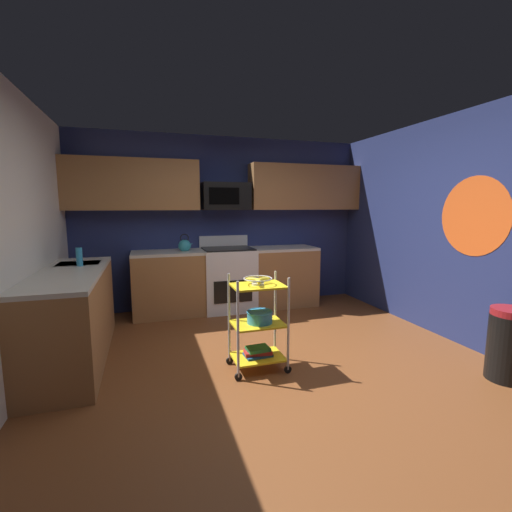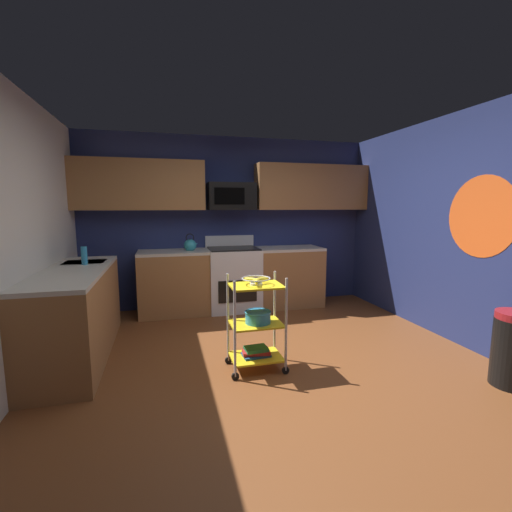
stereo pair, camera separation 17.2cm
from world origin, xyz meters
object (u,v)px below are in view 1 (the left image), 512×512
at_px(microwave, 226,196).
at_px(rolling_cart, 258,324).
at_px(oven_range, 228,278).
at_px(fruit_bowl, 258,280).
at_px(trash_can, 509,345).
at_px(dish_soap_bottle, 79,257).
at_px(kettle, 185,246).
at_px(mixing_bowl_large, 260,317).
at_px(book_stack, 258,352).

height_order(microwave, rolling_cart, microwave).
xyz_separation_m(oven_range, fruit_bowl, (-0.18, -2.03, 0.40)).
bearing_deg(trash_can, rolling_cart, 157.18).
xyz_separation_m(oven_range, dish_soap_bottle, (-1.85, -0.97, 0.54)).
distance_m(rolling_cart, dish_soap_bottle, 2.06).
bearing_deg(oven_range, dish_soap_bottle, -152.19).
bearing_deg(kettle, oven_range, 0.35).
bearing_deg(rolling_cart, dish_soap_bottle, 147.69).
relative_size(mixing_bowl_large, book_stack, 0.93).
relative_size(oven_range, trash_can, 1.67).
height_order(book_stack, dish_soap_bottle, dish_soap_bottle).
distance_m(book_stack, dish_soap_bottle, 2.15).
relative_size(fruit_bowl, kettle, 1.03).
relative_size(fruit_bowl, trash_can, 0.41).
bearing_deg(oven_range, mixing_bowl_large, -94.45).
distance_m(microwave, book_stack, 2.63).
xyz_separation_m(kettle, dish_soap_bottle, (-1.22, -0.97, 0.02)).
relative_size(oven_range, microwave, 1.57).
xyz_separation_m(mixing_bowl_large, dish_soap_bottle, (-1.69, 1.06, 0.50)).
bearing_deg(oven_range, book_stack, -94.95).
relative_size(kettle, dish_soap_bottle, 1.32).
height_order(rolling_cart, kettle, kettle).
bearing_deg(mixing_bowl_large, kettle, 103.13).
distance_m(fruit_bowl, trash_can, 2.32).
relative_size(microwave, mixing_bowl_large, 2.78).
xyz_separation_m(mixing_bowl_large, trash_can, (2.06, -0.88, -0.19)).
xyz_separation_m(rolling_cart, trash_can, (2.08, -0.88, -0.12)).
bearing_deg(fruit_bowl, rolling_cart, 153.43).
distance_m(rolling_cart, book_stack, 0.28).
xyz_separation_m(book_stack, trash_can, (2.08, -0.88, 0.16)).
bearing_deg(mixing_bowl_large, rolling_cart, 180.00).
relative_size(microwave, book_stack, 2.58).
height_order(oven_range, kettle, kettle).
relative_size(fruit_bowl, mixing_bowl_large, 1.08).
bearing_deg(book_stack, trash_can, -22.82).
bearing_deg(microwave, dish_soap_bottle, -149.71).
xyz_separation_m(fruit_bowl, trash_can, (2.08, -0.88, -0.55)).
bearing_deg(oven_range, fruit_bowl, -94.95).
relative_size(microwave, kettle, 2.65).
distance_m(oven_range, book_stack, 2.06).
bearing_deg(fruit_bowl, trash_can, -22.82).
distance_m(microwave, kettle, 0.95).
relative_size(mixing_bowl_large, trash_can, 0.38).
distance_m(microwave, rolling_cart, 2.48).
height_order(rolling_cart, book_stack, rolling_cart).
distance_m(oven_range, mixing_bowl_large, 2.04).
height_order(oven_range, dish_soap_bottle, dish_soap_bottle).
height_order(microwave, book_stack, microwave).
relative_size(rolling_cart, dish_soap_bottle, 4.57).
height_order(oven_range, mixing_bowl_large, oven_range).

